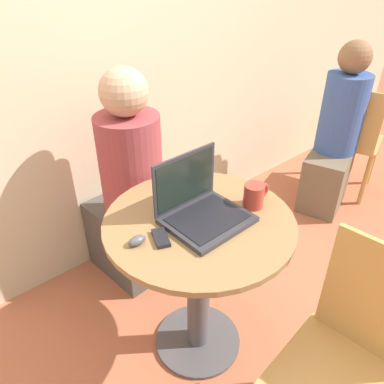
{
  "coord_description": "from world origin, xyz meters",
  "views": [
    {
      "loc": [
        -0.8,
        -0.87,
        1.63
      ],
      "look_at": [
        0.01,
        0.05,
        0.86
      ],
      "focal_mm": 35.0,
      "sensor_mm": 36.0,
      "label": 1
    }
  ],
  "objects_px": {
    "laptop": "(200,207)",
    "person_seated": "(129,199)",
    "chair_empty": "(349,364)",
    "cell_phone": "(160,237)"
  },
  "relations": [
    {
      "from": "person_seated",
      "to": "cell_phone",
      "type": "bearing_deg",
      "value": -111.09
    },
    {
      "from": "laptop",
      "to": "person_seated",
      "type": "relative_size",
      "value": 0.25
    },
    {
      "from": "laptop",
      "to": "person_seated",
      "type": "height_order",
      "value": "person_seated"
    },
    {
      "from": "laptop",
      "to": "cell_phone",
      "type": "relative_size",
      "value": 2.72
    },
    {
      "from": "laptop",
      "to": "person_seated",
      "type": "bearing_deg",
      "value": 86.76
    },
    {
      "from": "cell_phone",
      "to": "chair_empty",
      "type": "bearing_deg",
      "value": -65.96
    },
    {
      "from": "laptop",
      "to": "cell_phone",
      "type": "height_order",
      "value": "laptop"
    },
    {
      "from": "cell_phone",
      "to": "chair_empty",
      "type": "height_order",
      "value": "chair_empty"
    },
    {
      "from": "laptop",
      "to": "chair_empty",
      "type": "height_order",
      "value": "laptop"
    },
    {
      "from": "laptop",
      "to": "chair_empty",
      "type": "xyz_separation_m",
      "value": [
        0.09,
        -0.66,
        -0.35
      ]
    }
  ]
}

